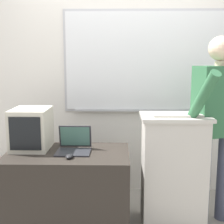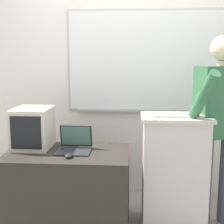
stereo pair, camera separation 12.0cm
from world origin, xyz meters
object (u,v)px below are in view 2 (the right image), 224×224
Objects in this scene: lectern_podium at (174,172)px; wireless_keyboard at (178,116)px; side_desk at (69,189)px; laptop at (75,143)px; person_presenter at (219,119)px; crt_monitor at (33,128)px; computer_mouse_by_laptop at (69,156)px.

wireless_keyboard is at bearing -77.01° from lectern_podium.
laptop reaches higher than side_desk.
person_presenter is at bearing 3.21° from laptop.
laptop is 0.41m from crt_monitor.
computer_mouse_by_laptop is at bearing -169.17° from wireless_keyboard.
laptop is at bearing 87.17° from computer_mouse_by_laptop.
wireless_keyboard is at bearing 10.83° from computer_mouse_by_laptop.
crt_monitor reaches higher than laptop.
person_presenter reaches higher than side_desk.
side_desk is at bearing -18.47° from crt_monitor.
lectern_podium is at bearing -2.35° from crt_monitor.
person_presenter is 1.28m from laptop.
crt_monitor reaches higher than side_desk.
lectern_podium is 0.93m from computer_mouse_by_laptop.
crt_monitor is (-1.28, 0.10, -0.15)m from wireless_keyboard.
person_presenter is 1.33m from computer_mouse_by_laptop.
lectern_podium reaches higher than laptop.
wireless_keyboard is (0.89, -0.05, 0.27)m from laptop.
wireless_keyboard is 1.06× the size of crt_monitor.
laptop is (-1.26, -0.07, -0.22)m from person_presenter.
lectern_podium is 0.91m from laptop.
computer_mouse_by_laptop is at bearing -36.02° from crt_monitor.
crt_monitor is at bearing 143.98° from computer_mouse_by_laptop.
person_presenter is 1.65m from crt_monitor.
wireless_keyboard reaches higher than laptop.
crt_monitor reaches higher than computer_mouse_by_laptop.
side_desk is 0.63× the size of person_presenter.
laptop is (-0.87, -0.01, 0.24)m from lectern_podium.
laptop is at bearing 163.80° from person_presenter.
laptop is 0.75× the size of crt_monitor.
person_presenter is at bearing 0.39° from crt_monitor.
laptop is 0.22m from computer_mouse_by_laptop.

